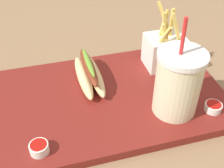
{
  "coord_description": "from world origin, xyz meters",
  "views": [
    {
      "loc": [
        0.13,
        0.47,
        0.45
      ],
      "look_at": [
        0.0,
        0.0,
        0.05
      ],
      "focal_mm": 46.46,
      "sensor_mm": 36.0,
      "label": 1
    }
  ],
  "objects_px": {
    "hot_dog_1": "(89,74)",
    "ketchup_cup_2": "(39,148)",
    "soda_cup": "(178,83)",
    "fries_basket": "(164,50)",
    "ketchup_cup_1": "(213,107)"
  },
  "relations": [
    {
      "from": "fries_basket",
      "to": "hot_dog_1",
      "type": "bearing_deg",
      "value": 5.45
    },
    {
      "from": "soda_cup",
      "to": "fries_basket",
      "type": "bearing_deg",
      "value": -105.15
    },
    {
      "from": "hot_dog_1",
      "to": "ketchup_cup_1",
      "type": "relative_size",
      "value": 4.6
    },
    {
      "from": "hot_dog_1",
      "to": "ketchup_cup_1",
      "type": "xyz_separation_m",
      "value": [
        -0.23,
        0.16,
        -0.01
      ]
    },
    {
      "from": "hot_dog_1",
      "to": "ketchup_cup_2",
      "type": "relative_size",
      "value": 4.68
    },
    {
      "from": "ketchup_cup_1",
      "to": "ketchup_cup_2",
      "type": "relative_size",
      "value": 1.02
    },
    {
      "from": "soda_cup",
      "to": "fries_basket",
      "type": "relative_size",
      "value": 1.37
    },
    {
      "from": "fries_basket",
      "to": "ketchup_cup_1",
      "type": "bearing_deg",
      "value": 101.01
    },
    {
      "from": "soda_cup",
      "to": "ketchup_cup_1",
      "type": "xyz_separation_m",
      "value": [
        -0.08,
        0.03,
        -0.06
      ]
    },
    {
      "from": "soda_cup",
      "to": "ketchup_cup_2",
      "type": "bearing_deg",
      "value": 7.76
    },
    {
      "from": "soda_cup",
      "to": "ketchup_cup_1",
      "type": "distance_m",
      "value": 0.1
    },
    {
      "from": "ketchup_cup_2",
      "to": "soda_cup",
      "type": "bearing_deg",
      "value": -172.24
    },
    {
      "from": "hot_dog_1",
      "to": "ketchup_cup_2",
      "type": "bearing_deg",
      "value": 53.69
    },
    {
      "from": "ketchup_cup_1",
      "to": "ketchup_cup_2",
      "type": "distance_m",
      "value": 0.36
    },
    {
      "from": "ketchup_cup_2",
      "to": "fries_basket",
      "type": "bearing_deg",
      "value": -148.95
    }
  ]
}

